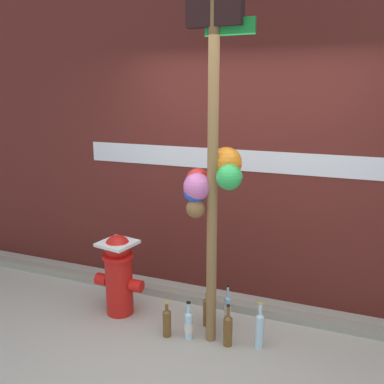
{
  "coord_description": "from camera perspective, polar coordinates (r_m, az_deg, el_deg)",
  "views": [
    {
      "loc": [
        1.02,
        -2.62,
        2.13
      ],
      "look_at": [
        -0.24,
        0.53,
        1.3
      ],
      "focal_mm": 40.31,
      "sensor_mm": 36.0,
      "label": 1
    }
  ],
  "objects": [
    {
      "name": "bottle_5",
      "position": [
        4.09,
        4.77,
        -15.22
      ],
      "size": [
        0.06,
        0.06,
        0.39
      ],
      "color": "#93CCE0",
      "rests_on": "ground_plane"
    },
    {
      "name": "bottle_1",
      "position": [
        4.07,
        2.01,
        -15.43
      ],
      "size": [
        0.08,
        0.08,
        0.35
      ],
      "color": "brown",
      "rests_on": "ground_plane"
    },
    {
      "name": "bottle_4",
      "position": [
        3.8,
        8.92,
        -17.48
      ],
      "size": [
        0.07,
        0.07,
        0.41
      ],
      "color": "#B2DBEA",
      "rests_on": "ground_plane"
    },
    {
      "name": "memorial_post",
      "position": [
        3.39,
        2.56,
        4.82
      ],
      "size": [
        0.58,
        0.46,
        2.91
      ],
      "color": "olive",
      "rests_on": "ground_plane"
    },
    {
      "name": "ground_plane",
      "position": [
        3.53,
        0.44,
        -23.36
      ],
      "size": [
        14.0,
        14.0,
        0.0
      ],
      "primitive_type": "plane",
      "color": "#ADA899"
    },
    {
      "name": "litter_1",
      "position": [
        4.55,
        3.7,
        -14.16
      ],
      "size": [
        0.09,
        0.1,
        0.01
      ],
      "primitive_type": "cube",
      "rotation": [
        0.0,
        0.0,
        0.49
      ],
      "color": "tan",
      "rests_on": "ground_plane"
    },
    {
      "name": "building_wall",
      "position": [
        4.32,
        8.05,
        7.48
      ],
      "size": [
        10.0,
        0.21,
        3.33
      ],
      "color": "#561E19",
      "rests_on": "ground_plane"
    },
    {
      "name": "fire_hydrant",
      "position": [
        4.21,
        -9.67,
        -10.52
      ],
      "size": [
        0.49,
        0.36,
        0.79
      ],
      "color": "red",
      "rests_on": "ground_plane"
    },
    {
      "name": "curb_strip",
      "position": [
        4.39,
        5.85,
        -14.74
      ],
      "size": [
        8.0,
        0.12,
        0.08
      ],
      "primitive_type": "cube",
      "color": "gray",
      "rests_on": "ground_plane"
    },
    {
      "name": "bottle_0",
      "position": [
        3.9,
        -0.46,
        -17.11
      ],
      "size": [
        0.07,
        0.07,
        0.34
      ],
      "color": "#B2DBEA",
      "rests_on": "ground_plane"
    },
    {
      "name": "bottle_3",
      "position": [
        3.81,
        4.77,
        -17.67
      ],
      "size": [
        0.08,
        0.08,
        0.37
      ],
      "color": "brown",
      "rests_on": "ground_plane"
    },
    {
      "name": "bottle_6",
      "position": [
        3.98,
        2.65,
        -16.32
      ],
      "size": [
        0.06,
        0.06,
        0.34
      ],
      "color": "brown",
      "rests_on": "ground_plane"
    },
    {
      "name": "litter_0",
      "position": [
        4.46,
        -9.5,
        -14.92
      ],
      "size": [
        0.15,
        0.1,
        0.01
      ],
      "primitive_type": "cube",
      "rotation": [
        0.0,
        0.0,
        0.12
      ],
      "color": "silver",
      "rests_on": "ground_plane"
    },
    {
      "name": "bottle_2",
      "position": [
        3.93,
        -3.34,
        -16.77
      ],
      "size": [
        0.07,
        0.07,
        0.32
      ],
      "color": "brown",
      "rests_on": "ground_plane"
    }
  ]
}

